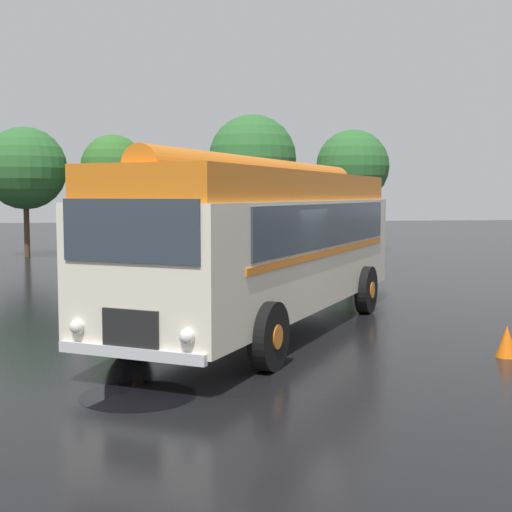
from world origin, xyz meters
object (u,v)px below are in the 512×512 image
object	(u,v)px
car_near_left	(140,246)
traffic_cone	(507,341)
car_mid_left	(207,244)
vintage_bus	(268,238)

from	to	relation	value
car_near_left	traffic_cone	distance (m)	16.97
car_near_left	car_mid_left	size ratio (longest dim) A/B	1.01
car_near_left	traffic_cone	bearing A→B (deg)	-68.63
vintage_bus	car_near_left	size ratio (longest dim) A/B	2.26
car_near_left	traffic_cone	size ratio (longest dim) A/B	7.90
car_near_left	car_mid_left	bearing A→B (deg)	16.84
vintage_bus	car_near_left	xyz separation A→B (m)	(-2.57, 12.78, -1.05)
car_mid_left	vintage_bus	bearing A→B (deg)	-90.06
car_near_left	car_mid_left	distance (m)	2.70
vintage_bus	car_near_left	world-z (taller)	vintage_bus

